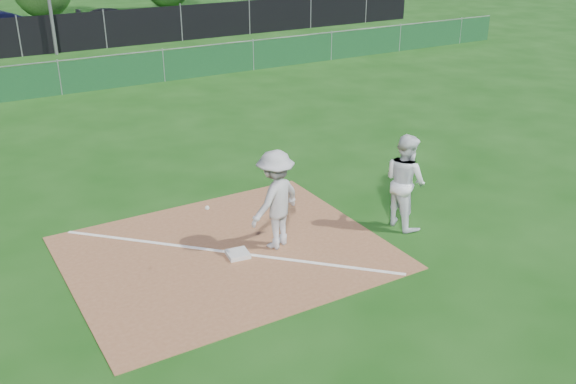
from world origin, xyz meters
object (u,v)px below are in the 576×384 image
object	(u,v)px
play_at_first	(276,199)
car_right	(114,19)
first_base	(238,254)
runner	(405,181)
car_mid	(4,25)

from	to	relation	value
play_at_first	car_right	bearing A→B (deg)	79.70
first_base	car_right	xyz separation A→B (m)	(5.85, 27.48, 0.54)
runner	first_base	bearing A→B (deg)	81.11
first_base	car_right	size ratio (longest dim) A/B	0.10
runner	car_mid	bearing A→B (deg)	7.11
play_at_first	first_base	bearing A→B (deg)	-178.63
first_base	car_right	distance (m)	28.10
first_base	car_mid	xyz separation A→B (m)	(-0.06, 27.19, 0.70)
runner	car_right	size ratio (longest dim) A/B	0.50
play_at_first	car_mid	distance (m)	27.19
runner	play_at_first	bearing A→B (deg)	78.17
car_mid	runner	bearing A→B (deg)	175.25
first_base	car_mid	distance (m)	27.20
car_mid	car_right	world-z (taller)	car_mid
runner	car_right	world-z (taller)	runner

